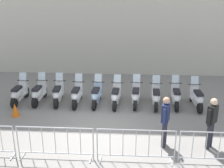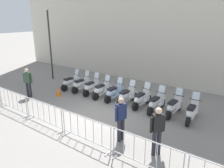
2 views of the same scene
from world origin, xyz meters
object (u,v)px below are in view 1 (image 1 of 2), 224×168
motorcycle_5 (116,96)px  motorcycle_6 (136,96)px  officer_mid_plaza (165,119)px  traffic_cone (15,110)px  motorcycle_8 (176,96)px  barrier_segment_4 (219,148)px  officer_by_barriers (212,120)px  motorcycle_4 (96,95)px  barrier_segment_2 (55,143)px  barrier_segment_3 (136,146)px  motorcycle_7 (156,97)px  motorcycle_9 (197,98)px  motorcycle_3 (77,95)px  motorcycle_1 (39,93)px  motorcycle_2 (58,94)px  motorcycle_0 (19,93)px

motorcycle_5 → motorcycle_6: size_ratio=1.00×
officer_mid_plaza → traffic_cone: bearing=156.1°
motorcycle_8 → barrier_segment_4: motorcycle_8 is taller
barrier_segment_4 → officer_by_barriers: 1.01m
motorcycle_4 → motorcycle_5: same height
motorcycle_8 → traffic_cone: bearing=-173.8°
motorcycle_5 → barrier_segment_2: bearing=-117.5°
motorcycle_8 → barrier_segment_3: bearing=-118.9°
motorcycle_7 → motorcycle_8: (0.86, 0.02, 0.00)m
motorcycle_4 → barrier_segment_2: 4.20m
motorcycle_6 → barrier_segment_3: motorcycle_6 is taller
motorcycle_5 → officer_by_barriers: bearing=-50.7°
motorcycle_5 → motorcycle_9: (3.42, -0.36, 0.00)m
motorcycle_6 → barrier_segment_4: (1.92, -4.38, 0.07)m
motorcycle_5 → motorcycle_4: bearing=171.0°
motorcycle_3 → officer_mid_plaza: officer_mid_plaza is taller
motorcycle_8 → barrier_segment_4: 4.23m
motorcycle_1 → motorcycle_2: same height
motorcycle_1 → motorcycle_2: bearing=-6.5°
officer_mid_plaza → motorcycle_6: bearing=99.3°
barrier_segment_4 → motorcycle_6: bearing=113.7°
traffic_cone → motorcycle_0: bearing=97.7°
motorcycle_3 → traffic_cone: 2.62m
motorcycle_9 → barrier_segment_3: motorcycle_9 is taller
officer_by_barriers → motorcycle_1: bearing=147.8°
motorcycle_2 → motorcycle_9: same height
motorcycle_7 → barrier_segment_4: bearing=-75.6°
motorcycle_6 → motorcycle_9: bearing=-8.1°
motorcycle_4 → traffic_cone: motorcycle_4 is taller
motorcycle_2 → motorcycle_8: (5.12, -0.52, 0.00)m
motorcycle_6 → traffic_cone: motorcycle_6 is taller
motorcycle_8 → motorcycle_9: same height
motorcycle_0 → motorcycle_8: same height
motorcycle_7 → barrier_segment_2: 5.28m
motorcycle_8 → motorcycle_2: bearing=174.2°
motorcycle_4 → motorcycle_9: size_ratio=1.00×
motorcycle_1 → officer_mid_plaza: 6.13m
motorcycle_3 → barrier_segment_4: 6.41m
motorcycle_8 → traffic_cone: size_ratio=3.13×
motorcycle_4 → barrier_segment_2: bearing=-106.3°
officer_mid_plaza → motorcycle_0: bearing=146.4°
motorcycle_2 → barrier_segment_3: (2.92, -4.50, 0.07)m
motorcycle_2 → traffic_cone: motorcycle_2 is taller
motorcycle_9 → officer_by_barriers: (-0.58, -3.12, 0.53)m
barrier_segment_2 → officer_mid_plaza: (3.43, 0.58, 0.45)m
motorcycle_4 → officer_by_barriers: officer_by_barriers is taller
motorcycle_5 → motorcycle_7: same height
motorcycle_3 → motorcycle_8: bearing=-4.7°
motorcycle_1 → motorcycle_4: same height
motorcycle_2 → officer_mid_plaza: size_ratio=1.00×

